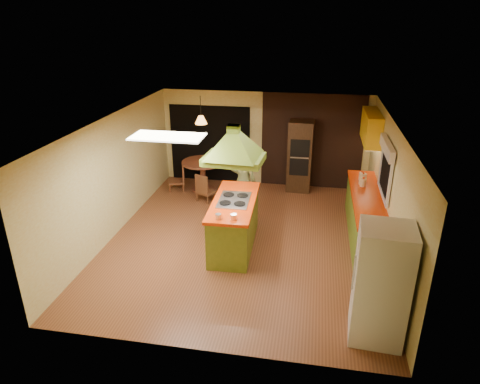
% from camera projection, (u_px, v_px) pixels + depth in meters
% --- Properties ---
extents(ground, '(6.50, 6.50, 0.00)m').
position_uv_depth(ground, '(244.00, 239.00, 8.95)').
color(ground, brown).
rests_on(ground, ground).
extents(room_walls, '(5.50, 6.50, 6.50)m').
position_uv_depth(room_walls, '(245.00, 184.00, 8.46)').
color(room_walls, beige).
rests_on(room_walls, ground).
extents(ceiling_plane, '(6.50, 6.50, 0.00)m').
position_uv_depth(ceiling_plane, '(245.00, 122.00, 7.97)').
color(ceiling_plane, silver).
rests_on(ceiling_plane, room_walls).
extents(brick_panel, '(2.64, 0.03, 2.50)m').
position_uv_depth(brick_panel, '(312.00, 142.00, 11.19)').
color(brick_panel, '#381E14').
rests_on(brick_panel, ground).
extents(nook_opening, '(2.20, 0.03, 2.10)m').
position_uv_depth(nook_opening, '(210.00, 144.00, 11.71)').
color(nook_opening, black).
rests_on(nook_opening, ground).
extents(right_counter, '(0.62, 3.05, 0.92)m').
position_uv_depth(right_counter, '(365.00, 216.00, 8.92)').
color(right_counter, olive).
rests_on(right_counter, ground).
extents(upper_cabinets, '(0.34, 1.40, 0.70)m').
position_uv_depth(upper_cabinets, '(371.00, 127.00, 9.77)').
color(upper_cabinets, yellow).
rests_on(upper_cabinets, room_walls).
extents(window_right, '(0.12, 1.35, 1.06)m').
position_uv_depth(window_right, '(387.00, 160.00, 8.19)').
color(window_right, black).
rests_on(window_right, room_walls).
extents(fluor_panel, '(1.20, 0.60, 0.03)m').
position_uv_depth(fluor_panel, '(168.00, 137.00, 7.07)').
color(fluor_panel, white).
rests_on(fluor_panel, ceiling_plane).
extents(kitchen_island, '(0.89, 2.06, 1.03)m').
position_uv_depth(kitchen_island, '(234.00, 223.00, 8.50)').
color(kitchen_island, olive).
rests_on(kitchen_island, ground).
extents(range_hood, '(1.14, 0.86, 0.80)m').
position_uv_depth(range_hood, '(234.00, 139.00, 7.83)').
color(range_hood, '#5D751D').
rests_on(range_hood, ceiling_plane).
extents(man, '(0.72, 0.59, 1.72)m').
position_uv_depth(man, '(243.00, 182.00, 9.61)').
color(man, brown).
rests_on(man, ground).
extents(refrigerator, '(0.77, 0.74, 1.78)m').
position_uv_depth(refrigerator, '(381.00, 285.00, 5.95)').
color(refrigerator, white).
rests_on(refrigerator, ground).
extents(wall_oven, '(0.63, 0.61, 1.86)m').
position_uv_depth(wall_oven, '(300.00, 156.00, 11.10)').
color(wall_oven, '#3F2614').
rests_on(wall_oven, ground).
extents(dining_table, '(1.08, 1.08, 0.81)m').
position_uv_depth(dining_table, '(203.00, 170.00, 11.19)').
color(dining_table, brown).
rests_on(dining_table, ground).
extents(chair_left, '(0.51, 0.51, 0.75)m').
position_uv_depth(chair_left, '(176.00, 177.00, 11.29)').
color(chair_left, brown).
rests_on(chair_left, ground).
extents(chair_near, '(0.53, 0.53, 0.72)m').
position_uv_depth(chair_near, '(206.00, 187.00, 10.64)').
color(chair_near, brown).
rests_on(chair_near, ground).
extents(pendant_lamp, '(0.38, 0.38, 0.20)m').
position_uv_depth(pendant_lamp, '(201.00, 120.00, 10.67)').
color(pendant_lamp, '#FF9E3F').
rests_on(pendant_lamp, ceiling_plane).
extents(canister_large, '(0.20, 0.20, 0.24)m').
position_uv_depth(canister_large, '(363.00, 179.00, 9.28)').
color(canister_large, beige).
rests_on(canister_large, right_counter).
extents(canister_medium, '(0.16, 0.16, 0.18)m').
position_uv_depth(canister_medium, '(362.00, 176.00, 9.53)').
color(canister_medium, beige).
rests_on(canister_medium, right_counter).
extents(canister_small, '(0.17, 0.17, 0.17)m').
position_uv_depth(canister_small, '(363.00, 182.00, 9.18)').
color(canister_small, '#EEE4BF').
rests_on(canister_small, right_counter).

